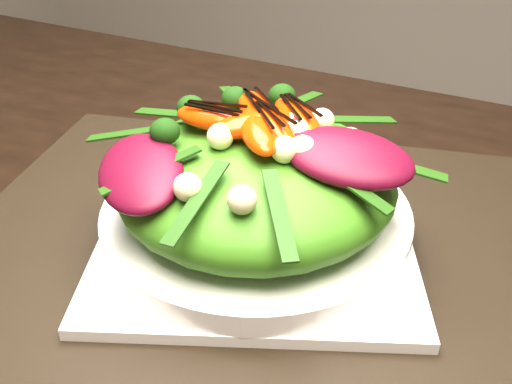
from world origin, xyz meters
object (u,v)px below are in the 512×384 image
at_px(placemat, 256,237).
at_px(orange_segment, 250,115).
at_px(dining_table, 94,247).
at_px(salad_bowl, 256,216).
at_px(plate_base, 256,230).
at_px(lettuce_mound, 256,179).

height_order(placemat, orange_segment, orange_segment).
relative_size(placemat, orange_segment, 7.60).
xyz_separation_m(dining_table, salad_bowl, (0.14, 0.05, 0.04)).
bearing_deg(dining_table, salad_bowl, 21.45).
bearing_deg(dining_table, plate_base, 21.45).
bearing_deg(orange_segment, lettuce_mound, -50.81).
relative_size(salad_bowl, lettuce_mound, 1.14).
bearing_deg(placemat, salad_bowl, 0.00).
bearing_deg(plate_base, salad_bowl, 0.00).
relative_size(lettuce_mound, orange_segment, 3.41).
distance_m(salad_bowl, orange_segment, 0.09).
distance_m(placemat, plate_base, 0.01).
bearing_deg(plate_base, orange_segment, 129.19).
distance_m(plate_base, orange_segment, 0.10).
bearing_deg(salad_bowl, plate_base, 0.00).
xyz_separation_m(placemat, plate_base, (0.00, 0.00, 0.01)).
height_order(salad_bowl, orange_segment, orange_segment).
height_order(dining_table, salad_bowl, dining_table).
relative_size(dining_table, placemat, 3.11).
bearing_deg(lettuce_mound, plate_base, 0.00).
bearing_deg(salad_bowl, placemat, 0.00).
bearing_deg(placemat, lettuce_mound, 0.00).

